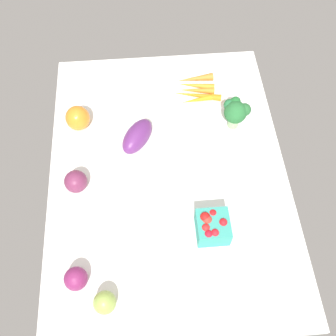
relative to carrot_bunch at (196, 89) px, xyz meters
The scene contains 9 objects.
tablecloth 35.66cm from the carrot_bunch, 158.55° to the left, with size 104.00×76.00×2.00cm, color white.
carrot_bunch is the anchor object (origin of this frame).
red_onion_near_basket 55.57cm from the carrot_bunch, 131.18° to the left, with size 7.12×7.12×7.12cm, color #712C4E.
bell_pepper_orange 43.79cm from the carrot_bunch, 106.57° to the left, with size 8.15×8.15×8.69cm, color orange.
broccoli_head 20.09cm from the carrot_bunch, 145.69° to the right, with size 8.63×9.04×10.98cm.
heirloom_tomato_green 80.51cm from the carrot_bunch, 155.82° to the left, with size 6.15×6.15×6.15cm, color #95B14F.
red_onion_center 78.06cm from the carrot_bunch, 148.56° to the left, with size 6.52×6.52×6.52cm, color #80255A.
berry_basket 54.96cm from the carrot_bunch, behind, with size 9.43×9.43×8.02cm.
eggplant 30.75cm from the carrot_bunch, 133.61° to the left, with size 14.46×7.36×7.36cm, color #642A71.
Camera 1 is at (-65.12, 5.32, 112.80)cm, focal length 42.66 mm.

